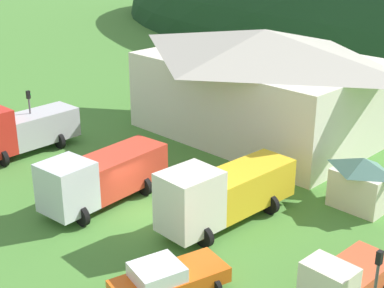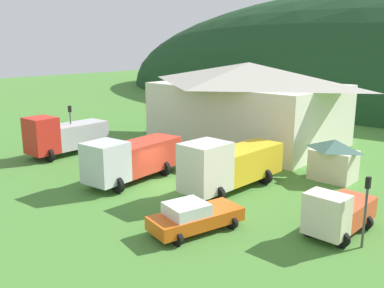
{
  "view_description": "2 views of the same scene",
  "coord_description": "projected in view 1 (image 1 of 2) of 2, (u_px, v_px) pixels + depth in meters",
  "views": [
    {
      "loc": [
        21.15,
        -17.67,
        14.77
      ],
      "look_at": [
        -1.33,
        4.88,
        2.33
      ],
      "focal_mm": 52.69,
      "sensor_mm": 36.0,
      "label": 1
    },
    {
      "loc": [
        19.92,
        -19.42,
        9.59
      ],
      "look_at": [
        -2.17,
        4.9,
        1.72
      ],
      "focal_mm": 39.48,
      "sensor_mm": 36.0,
      "label": 2
    }
  ],
  "objects": [
    {
      "name": "ground_plane",
      "position": [
        147.0,
        212.0,
        30.94
      ],
      "size": [
        200.0,
        200.0,
        0.0
      ],
      "primitive_type": "plane",
      "color": "#477F33"
    },
    {
      "name": "depot_building",
      "position": [
        263.0,
        81.0,
        41.4
      ],
      "size": [
        18.0,
        12.61,
        7.82
      ],
      "color": "silver",
      "rests_on": "ground"
    },
    {
      "name": "play_shed_cream",
      "position": [
        361.0,
        182.0,
        31.0
      ],
      "size": [
        3.2,
        2.33,
        2.98
      ],
      "color": "beige",
      "rests_on": "ground"
    },
    {
      "name": "crane_truck_red",
      "position": [
        21.0,
        129.0,
        38.33
      ],
      "size": [
        3.35,
        7.26,
        3.61
      ],
      "rotation": [
        0.0,
        0.0,
        -1.54
      ],
      "color": "red",
      "rests_on": "ground"
    },
    {
      "name": "tow_truck_silver",
      "position": [
        101.0,
        176.0,
        31.31
      ],
      "size": [
        3.65,
        7.96,
        3.25
      ],
      "rotation": [
        0.0,
        0.0,
        -1.48
      ],
      "color": "silver",
      "rests_on": "ground"
    },
    {
      "name": "heavy_rig_striped",
      "position": [
        222.0,
        192.0,
        29.15
      ],
      "size": [
        3.34,
        8.44,
        3.63
      ],
      "rotation": [
        0.0,
        0.0,
        -1.61
      ],
      "color": "silver",
      "rests_on": "ground"
    },
    {
      "name": "light_truck_cream",
      "position": [
        345.0,
        281.0,
        22.98
      ],
      "size": [
        2.57,
        4.69,
        2.48
      ],
      "rotation": [
        0.0,
        0.0,
        -1.6
      ],
      "color": "beige",
      "rests_on": "ground"
    },
    {
      "name": "service_pickup_orange",
      "position": [
        167.0,
        279.0,
        23.7
      ],
      "size": [
        3.18,
        5.33,
        1.66
      ],
      "rotation": [
        0.0,
        0.0,
        -1.81
      ],
      "color": "#E05B15",
      "rests_on": "ground"
    },
    {
      "name": "traffic_light_west",
      "position": [
        30.0,
        114.0,
        38.81
      ],
      "size": [
        0.2,
        0.32,
        4.23
      ],
      "color": "#4C4C51",
      "rests_on": "ground"
    },
    {
      "name": "traffic_light_east",
      "position": [
        376.0,
        282.0,
        21.2
      ],
      "size": [
        0.2,
        0.32,
        3.55
      ],
      "color": "#4C4C51",
      "rests_on": "ground"
    },
    {
      "name": "traffic_cone_near_pickup",
      "position": [
        71.0,
        215.0,
        30.71
      ],
      "size": [
        0.36,
        0.36,
        0.46
      ],
      "primitive_type": "cone",
      "color": "orange",
      "rests_on": "ground"
    },
    {
      "name": "traffic_cone_mid_row",
      "position": [
        127.0,
        151.0,
        39.39
      ],
      "size": [
        0.36,
        0.36,
        0.46
      ],
      "primitive_type": "cone",
      "color": "orange",
      "rests_on": "ground"
    }
  ]
}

